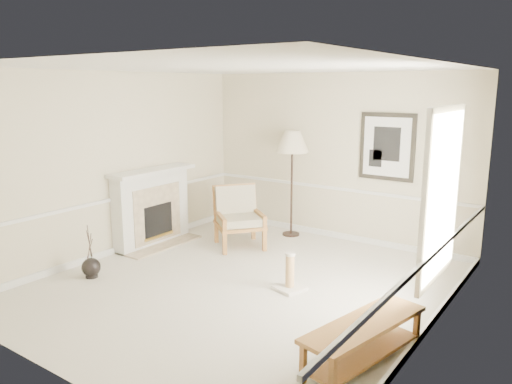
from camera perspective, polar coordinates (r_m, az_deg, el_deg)
ground at (r=6.96m, az=-1.66°, el=-10.56°), size 5.50×5.50×0.00m
room at (r=6.45m, az=-0.37°, el=4.86°), size 5.04×5.54×2.92m
fireplace at (r=8.68m, az=-11.78°, el=-1.75°), size 0.64×1.64×1.31m
floor_vase at (r=7.53m, az=-18.32°, el=-8.23°), size 0.27×0.27×0.78m
armchair at (r=8.48m, az=-2.07°, el=-2.51°), size 1.11×1.10×1.01m
floor_lamp at (r=8.84m, az=4.17°, el=5.43°), size 0.62×0.62×1.90m
bench at (r=5.17m, az=12.25°, el=-15.74°), size 0.77×1.57×0.43m
scratching_post at (r=6.76m, az=3.88°, el=-9.79°), size 0.45×0.45×0.52m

